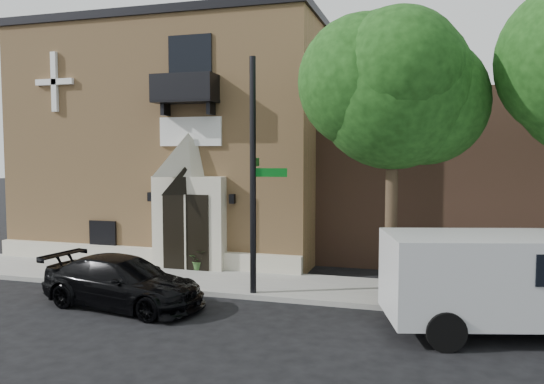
# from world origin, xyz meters

# --- Properties ---
(ground) EXTENTS (120.00, 120.00, 0.00)m
(ground) POSITION_xyz_m (0.00, 0.00, 0.00)
(ground) COLOR black
(ground) RESTS_ON ground
(sidewalk) EXTENTS (42.00, 3.00, 0.15)m
(sidewalk) POSITION_xyz_m (1.00, 1.50, 0.07)
(sidewalk) COLOR gray
(sidewalk) RESTS_ON ground
(church) EXTENTS (12.20, 11.01, 9.30)m
(church) POSITION_xyz_m (-2.99, 7.95, 4.63)
(church) COLOR tan
(church) RESTS_ON ground
(street_tree_left) EXTENTS (4.97, 4.38, 7.77)m
(street_tree_left) POSITION_xyz_m (6.03, 0.35, 5.87)
(street_tree_left) COLOR #38281C
(street_tree_left) RESTS_ON sidewalk
(black_sedan) EXTENTS (4.92, 2.59, 1.36)m
(black_sedan) POSITION_xyz_m (-0.94, -1.57, 0.68)
(black_sedan) COLOR black
(black_sedan) RESTS_ON ground
(cargo_van) EXTENTS (6.03, 3.64, 2.31)m
(cargo_van) POSITION_xyz_m (9.01, -0.96, 1.29)
(cargo_van) COLOR silver
(cargo_van) RESTS_ON ground
(street_sign) EXTENTS (1.13, 1.06, 6.70)m
(street_sign) POSITION_xyz_m (2.18, 0.28, 3.52)
(street_sign) COLOR black
(street_sign) RESTS_ON sidewalk
(fire_hydrant) EXTENTS (0.40, 0.32, 0.70)m
(fire_hydrant) POSITION_xyz_m (6.76, 0.42, 0.49)
(fire_hydrant) COLOR #B51B00
(fire_hydrant) RESTS_ON sidewalk
(dumpster) EXTENTS (2.05, 1.59, 1.18)m
(dumpster) POSITION_xyz_m (8.17, 0.70, 0.75)
(dumpster) COLOR #103B1E
(dumpster) RESTS_ON sidewalk
(planter) EXTENTS (0.73, 0.67, 0.69)m
(planter) POSITION_xyz_m (-0.57, 2.57, 0.49)
(planter) COLOR #355B2A
(planter) RESTS_ON sidewalk
(pedestrian_near) EXTENTS (0.60, 0.42, 1.58)m
(pedestrian_near) POSITION_xyz_m (6.41, 1.56, 0.94)
(pedestrian_near) COLOR black
(pedestrian_near) RESTS_ON sidewalk
(pedestrian_far) EXTENTS (0.87, 1.03, 1.91)m
(pedestrian_far) POSITION_xyz_m (9.27, 1.80, 1.10)
(pedestrian_far) COLOR #2E2320
(pedestrian_far) RESTS_ON sidewalk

